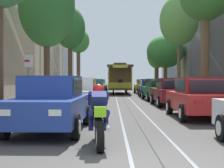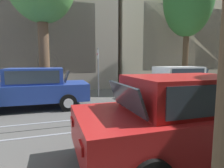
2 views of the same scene
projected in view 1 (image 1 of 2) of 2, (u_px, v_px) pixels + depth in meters
name	position (u px, v px, depth m)	size (l,w,h in m)	color
ground_plane	(123.00, 100.00, 23.08)	(160.00, 160.00, 0.00)	#4C4947
trolley_track_rails	(121.00, 98.00, 25.61)	(1.14, 53.32, 0.01)	gray
building_facade_left	(12.00, 53.00, 26.60)	(5.78, 45.02, 7.87)	gray
parked_car_blue_near_left	(50.00, 103.00, 9.07)	(2.08, 4.39, 1.58)	#233D93
parked_car_white_second_left	(77.00, 94.00, 15.64)	(2.05, 4.38, 1.58)	silver
parked_car_orange_mid_left	(85.00, 90.00, 21.99)	(2.07, 4.39, 1.58)	orange
parked_car_teal_fourth_left	(93.00, 88.00, 28.70)	(2.10, 4.40, 1.58)	#196B70
parked_car_white_fifth_left	(96.00, 86.00, 34.79)	(2.14, 4.42, 1.58)	silver
parked_car_white_sixth_left	(98.00, 85.00, 41.35)	(2.15, 4.42, 1.58)	silver
parked_car_red_second_right	(197.00, 97.00, 12.24)	(2.02, 4.37, 1.58)	red
parked_car_maroon_mid_right	(170.00, 92.00, 18.07)	(2.02, 4.37, 1.58)	maroon
parked_car_green_fourth_right	(156.00, 89.00, 23.17)	(2.11, 4.41, 1.58)	#1E6038
parked_car_blue_fifth_right	(148.00, 88.00, 28.68)	(2.12, 4.41, 1.58)	#233D93
parked_car_yellow_sixth_right	(143.00, 86.00, 34.79)	(2.13, 4.42, 1.58)	gold
street_tree_kerb_left_second	(45.00, 6.00, 17.73)	(3.18, 2.79, 7.96)	#4C3826
street_tree_kerb_left_mid	(69.00, 29.00, 27.07)	(2.60, 2.42, 7.76)	#4C3826
street_tree_kerb_left_fourth	(77.00, 42.00, 37.11)	(2.61, 2.72, 7.55)	brown
street_tree_kerb_right_mid	(178.00, 21.00, 25.52)	(3.11, 3.16, 8.36)	brown
street_tree_kerb_right_fourth	(164.00, 52.00, 32.84)	(3.86, 4.04, 6.18)	brown
street_tree_kerb_right_far	(155.00, 56.00, 39.09)	(2.38, 2.39, 6.36)	#4C3826
cable_car_trolley	(118.00, 79.00, 35.30)	(2.69, 9.15, 3.28)	brown
motorcycle_with_rider	(97.00, 117.00, 7.04)	(0.60, 1.99, 1.37)	black
pedestrian_on_left_pavement	(59.00, 86.00, 28.69)	(0.55, 0.36, 1.68)	#4C4233
street_sign_post	(27.00, 78.00, 12.06)	(0.36, 0.10, 2.50)	slate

